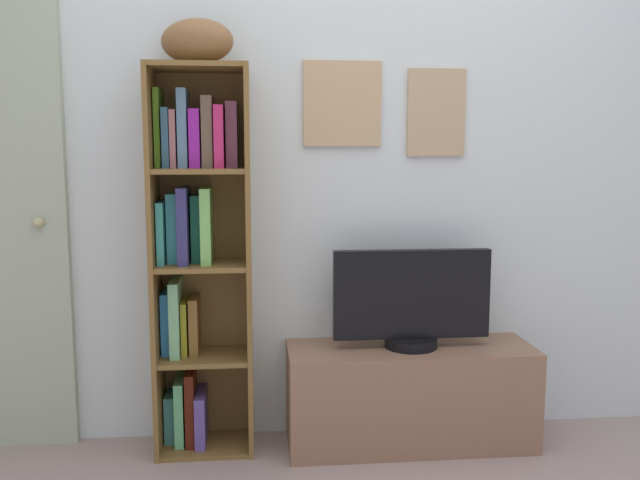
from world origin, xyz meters
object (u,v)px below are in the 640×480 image
object	(u,v)px
tv_stand	(410,395)
television	(412,300)
bookshelf	(196,255)
football	(197,41)

from	to	relation	value
tv_stand	television	xyz separation A→B (m)	(0.00, 0.00, 0.41)
bookshelf	football	size ratio (longest dim) A/B	5.46
tv_stand	television	bearing A→B (deg)	90.00
football	tv_stand	size ratio (longest dim) A/B	0.28
bookshelf	television	distance (m)	0.91
football	tv_stand	distance (m)	1.68
tv_stand	bookshelf	bearing A→B (deg)	175.22
tv_stand	television	distance (m)	0.41
football	bookshelf	bearing A→B (deg)	132.83
football	television	distance (m)	1.35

